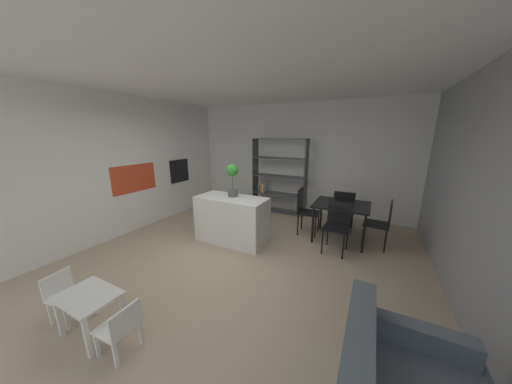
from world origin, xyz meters
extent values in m
plane|color=tan|center=(0.00, 0.00, 0.00)|extent=(8.69, 8.69, 0.00)
cube|color=white|center=(0.00, 0.00, 2.87)|extent=(6.33, 6.26, 0.06)
cube|color=silver|center=(0.00, 3.10, 1.42)|extent=(6.33, 0.06, 2.84)
cube|color=gray|center=(3.13, 0.00, 1.42)|extent=(0.06, 6.26, 2.84)
cube|color=white|center=(-2.78, 0.00, 1.42)|extent=(0.64, 5.64, 2.84)
cube|color=#CC4223|center=(-2.46, 0.24, 1.14)|extent=(0.01, 1.01, 0.59)
cube|color=black|center=(-2.44, 1.52, 1.12)|extent=(0.04, 0.59, 0.58)
cylinder|color=#B7BABC|center=(-2.48, 1.52, 1.37)|extent=(0.02, 0.47, 0.02)
cube|color=white|center=(-0.26, 0.65, 0.45)|extent=(1.37, 0.63, 0.89)
cylinder|color=#4C4C51|center=(-0.28, 0.74, 0.96)|extent=(0.19, 0.19, 0.13)
cylinder|color=#476633|center=(-0.28, 0.74, 1.16)|extent=(0.01, 0.01, 0.29)
sphere|color=#32892B|center=(-0.28, 0.74, 1.40)|extent=(0.23, 0.23, 0.23)
cube|color=#4C4C51|center=(-0.83, 2.74, 0.98)|extent=(0.02, 0.34, 1.95)
cube|color=#4C4C51|center=(0.60, 2.74, 0.98)|extent=(0.02, 0.34, 1.95)
cube|color=#4C4C51|center=(-0.12, 2.74, 1.94)|extent=(1.45, 0.34, 0.02)
cube|color=#4C4C51|center=(-0.12, 2.74, 0.01)|extent=(1.45, 0.34, 0.02)
cube|color=#4C4C51|center=(-0.12, 2.74, 0.50)|extent=(1.40, 0.34, 0.02)
cube|color=#4C4C51|center=(-0.12, 2.74, 0.98)|extent=(1.40, 0.34, 0.02)
cube|color=#4C4C51|center=(-0.12, 2.74, 1.45)|extent=(1.40, 0.34, 0.02)
cube|color=red|center=(-0.72, 2.74, 0.10)|extent=(0.04, 0.28, 0.17)
cube|color=#338E4C|center=(-0.67, 2.74, 0.12)|extent=(0.04, 0.28, 0.21)
cube|color=#338E4C|center=(-0.67, 2.74, 0.60)|extent=(0.03, 0.28, 0.17)
cube|color=orange|center=(-0.61, 2.74, 0.64)|extent=(0.04, 0.28, 0.25)
cube|color=silver|center=(-0.54, 2.74, 0.63)|extent=(0.05, 0.28, 0.25)
cube|color=silver|center=(-0.37, -1.87, 0.45)|extent=(0.60, 0.43, 0.03)
cube|color=silver|center=(-0.63, -2.04, 0.22)|extent=(0.04, 0.04, 0.44)
cube|color=silver|center=(-0.11, -2.04, 0.22)|extent=(0.04, 0.04, 0.44)
cube|color=silver|center=(-0.63, -1.69, 0.22)|extent=(0.04, 0.04, 0.44)
cube|color=silver|center=(-0.11, -1.69, 0.22)|extent=(0.04, 0.04, 0.44)
cube|color=white|center=(-0.81, -1.87, 0.29)|extent=(0.35, 0.35, 0.02)
cube|color=white|center=(-0.95, -1.89, 0.42)|extent=(0.07, 0.31, 0.25)
cube|color=white|center=(-0.66, -1.98, 0.14)|extent=(0.03, 0.03, 0.28)
cube|color=white|center=(-0.70, -1.72, 0.14)|extent=(0.03, 0.03, 0.28)
cube|color=white|center=(-0.92, -2.01, 0.14)|extent=(0.03, 0.03, 0.28)
cube|color=white|center=(-0.96, -1.76, 0.14)|extent=(0.03, 0.03, 0.28)
cube|color=white|center=(0.07, -1.87, 0.28)|extent=(0.33, 0.33, 0.02)
cube|color=white|center=(0.21, -1.86, 0.41)|extent=(0.04, 0.31, 0.24)
cube|color=white|center=(-0.07, -1.74, 0.13)|extent=(0.03, 0.03, 0.26)
cube|color=white|center=(-0.05, -2.01, 0.13)|extent=(0.03, 0.03, 0.26)
cube|color=white|center=(0.19, -1.73, 0.13)|extent=(0.03, 0.03, 0.26)
cube|color=white|center=(0.21, -1.99, 0.13)|extent=(0.03, 0.03, 0.26)
cube|color=black|center=(1.61, 1.67, 0.73)|extent=(1.02, 0.87, 0.03)
cylinder|color=black|center=(1.16, 1.30, 0.36)|extent=(0.04, 0.04, 0.72)
cylinder|color=black|center=(2.06, 1.30, 0.36)|extent=(0.04, 0.04, 0.72)
cylinder|color=black|center=(1.16, 2.05, 0.36)|extent=(0.04, 0.04, 0.72)
cylinder|color=black|center=(2.06, 2.05, 0.36)|extent=(0.04, 0.04, 0.72)
cube|color=black|center=(2.24, 1.67, 0.44)|extent=(0.46, 0.45, 0.03)
cube|color=black|center=(2.44, 1.66, 0.67)|extent=(0.06, 0.42, 0.44)
cylinder|color=black|center=(2.06, 1.87, 0.22)|extent=(0.03, 0.03, 0.43)
cylinder|color=black|center=(2.04, 1.50, 0.22)|extent=(0.03, 0.03, 0.43)
cylinder|color=black|center=(2.43, 1.84, 0.22)|extent=(0.03, 0.03, 0.43)
cylinder|color=black|center=(2.41, 1.48, 0.22)|extent=(0.03, 0.03, 0.43)
cube|color=black|center=(0.98, 1.67, 0.47)|extent=(0.44, 0.43, 0.03)
cube|color=black|center=(0.79, 1.66, 0.72)|extent=(0.05, 0.41, 0.48)
cylinder|color=black|center=(1.17, 1.51, 0.23)|extent=(0.03, 0.03, 0.46)
cylinder|color=black|center=(1.15, 1.86, 0.23)|extent=(0.03, 0.03, 0.46)
cylinder|color=black|center=(0.81, 1.49, 0.23)|extent=(0.03, 0.03, 0.46)
cylinder|color=black|center=(0.79, 1.84, 0.23)|extent=(0.03, 0.03, 0.46)
cube|color=black|center=(1.61, 1.12, 0.46)|extent=(0.43, 0.48, 0.03)
cube|color=black|center=(1.62, 1.33, 0.67)|extent=(0.41, 0.05, 0.39)
cylinder|color=black|center=(1.43, 0.93, 0.22)|extent=(0.03, 0.03, 0.45)
cylinder|color=black|center=(1.77, 0.91, 0.22)|extent=(0.03, 0.03, 0.45)
cylinder|color=black|center=(1.45, 1.32, 0.22)|extent=(0.03, 0.03, 0.45)
cylinder|color=black|center=(1.79, 1.31, 0.22)|extent=(0.03, 0.03, 0.45)
cube|color=black|center=(1.61, 2.23, 0.47)|extent=(0.43, 0.44, 0.03)
cube|color=black|center=(1.61, 2.03, 0.69)|extent=(0.42, 0.04, 0.42)
cylinder|color=black|center=(1.78, 2.42, 0.23)|extent=(0.03, 0.03, 0.46)
cylinder|color=black|center=(1.43, 2.41, 0.23)|extent=(0.03, 0.03, 0.46)
cylinder|color=black|center=(1.79, 2.05, 0.23)|extent=(0.03, 0.03, 0.46)
cylinder|color=black|center=(1.44, 2.04, 0.23)|extent=(0.03, 0.03, 0.46)
cube|color=slate|center=(2.54, -0.97, 0.50)|extent=(0.74, 0.14, 0.20)
camera|label=1|loc=(2.07, -2.87, 2.05)|focal=16.09mm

